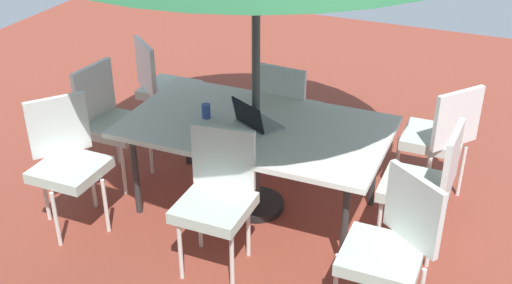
{
  "coord_description": "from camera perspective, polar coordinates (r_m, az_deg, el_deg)",
  "views": [
    {
      "loc": [
        -1.63,
        3.84,
        2.88
      ],
      "look_at": [
        0.0,
        0.0,
        0.59
      ],
      "focal_mm": 44.64,
      "sensor_mm": 36.0,
      "label": 1
    }
  ],
  "objects": [
    {
      "name": "chair_east",
      "position": [
        5.34,
        -12.92,
        2.12
      ],
      "size": [
        0.48,
        0.47,
        0.98
      ],
      "rotation": [
        0.0,
        0.0,
        4.61
      ],
      "color": "silver",
      "rests_on": "ground_plane"
    },
    {
      "name": "chair_southwest",
      "position": [
        5.16,
        16.14,
        0.66
      ],
      "size": [
        0.58,
        0.58,
        0.98
      ],
      "rotation": [
        0.0,
        0.0,
        0.89
      ],
      "color": "silver",
      "rests_on": "ground_plane"
    },
    {
      "name": "dining_table",
      "position": [
        4.71,
        -0.0,
        1.07
      ],
      "size": [
        1.94,
        1.12,
        0.74
      ],
      "color": "white",
      "rests_on": "ground_plane"
    },
    {
      "name": "chair_west",
      "position": [
        4.5,
        14.94,
        -3.49
      ],
      "size": [
        0.47,
        0.46,
        0.98
      ],
      "rotation": [
        0.0,
        0.0,
        1.51
      ],
      "color": "silver",
      "rests_on": "ground_plane"
    },
    {
      "name": "chair_south",
      "position": [
        5.37,
        2.79,
        3.01
      ],
      "size": [
        0.46,
        0.47,
        0.98
      ],
      "rotation": [
        0.0,
        0.0,
        -0.07
      ],
      "color": "silver",
      "rests_on": "ground_plane"
    },
    {
      "name": "chair_southeast",
      "position": [
        5.89,
        -8.34,
        5.11
      ],
      "size": [
        0.58,
        0.59,
        0.98
      ],
      "rotation": [
        0.0,
        0.0,
        5.59
      ],
      "color": "silver",
      "rests_on": "ground_plane"
    },
    {
      "name": "chair_northwest",
      "position": [
        3.87,
        11.96,
        -9.0
      ],
      "size": [
        0.58,
        0.58,
        0.98
      ],
      "rotation": [
        0.0,
        0.0,
        2.49
      ],
      "color": "silver",
      "rests_on": "ground_plane"
    },
    {
      "name": "chair_north",
      "position": [
        4.23,
        -3.53,
        -4.73
      ],
      "size": [
        0.47,
        0.48,
        0.98
      ],
      "rotation": [
        0.0,
        0.0,
        3.25
      ],
      "color": "silver",
      "rests_on": "ground_plane"
    },
    {
      "name": "chair_northeast",
      "position": [
        4.83,
        -16.58,
        -1.42
      ],
      "size": [
        0.58,
        0.58,
        0.98
      ],
      "rotation": [
        0.0,
        0.0,
        4.03
      ],
      "color": "silver",
      "rests_on": "ground_plane"
    },
    {
      "name": "cup",
      "position": [
        4.78,
        -4.49,
        2.78
      ],
      "size": [
        0.07,
        0.07,
        0.11
      ],
      "primitive_type": "cylinder",
      "color": "#334C99",
      "rests_on": "dining_table"
    },
    {
      "name": "ground_plane",
      "position": [
        5.08,
        -0.0,
        -5.98
      ],
      "size": [
        10.0,
        10.0,
        0.02
      ],
      "primitive_type": "cube",
      "color": "brown"
    },
    {
      "name": "laptop",
      "position": [
        4.64,
        -0.05,
        1.91
      ],
      "size": [
        0.4,
        0.37,
        0.21
      ],
      "rotation": [
        0.0,
        0.0,
        -0.49
      ],
      "color": "gray",
      "rests_on": "dining_table"
    }
  ]
}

